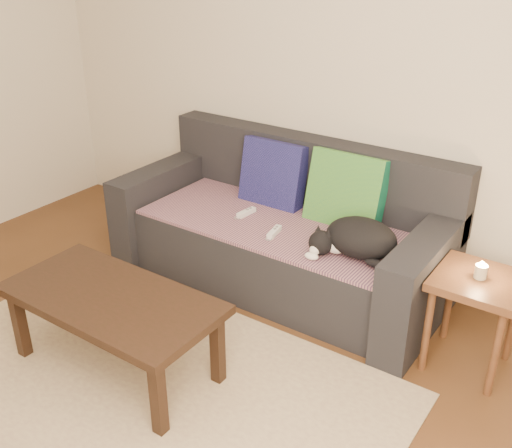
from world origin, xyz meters
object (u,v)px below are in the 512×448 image
at_px(sofa, 283,235).
at_px(wii_remote_b, 274,232).
at_px(side_table, 477,294).
at_px(coffee_table, 112,305).
at_px(cat, 357,239).
at_px(wii_remote_a, 246,213).

distance_m(sofa, wii_remote_b, 0.29).
xyz_separation_m(side_table, coffee_table, (-1.47, -1.06, -0.04)).
bearing_deg(side_table, sofa, 170.88).
distance_m(side_table, coffee_table, 1.81).
bearing_deg(coffee_table, sofa, 80.90).
distance_m(cat, wii_remote_b, 0.52).
bearing_deg(wii_remote_a, coffee_table, -173.20).
bearing_deg(coffee_table, wii_remote_b, 74.11).
xyz_separation_m(sofa, wii_remote_b, (0.09, -0.24, 0.15)).
distance_m(sofa, cat, 0.68).
distance_m(wii_remote_b, coffee_table, 1.07).
xyz_separation_m(sofa, wii_remote_a, (-0.21, -0.11, 0.15)).
xyz_separation_m(wii_remote_a, wii_remote_b, (0.30, -0.13, 0.00)).
distance_m(sofa, coffee_table, 1.28).
height_order(sofa, wii_remote_b, sofa).
height_order(wii_remote_a, wii_remote_b, same).
distance_m(cat, wii_remote_a, 0.82).
bearing_deg(cat, wii_remote_b, -173.72).
relative_size(sofa, wii_remote_a, 14.00).
bearing_deg(wii_remote_a, sofa, -55.73).
bearing_deg(coffee_table, cat, 53.01).
bearing_deg(sofa, coffee_table, -99.10).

